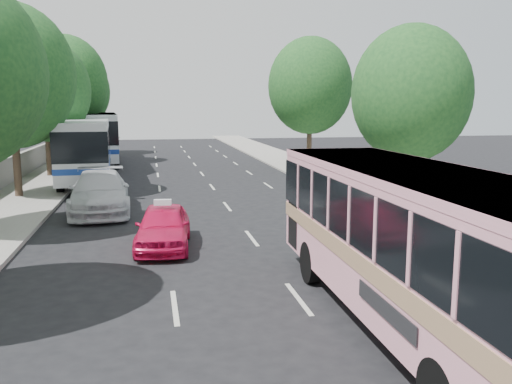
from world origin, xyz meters
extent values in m
plane|color=black|center=(0.00, 0.00, 0.00)|extent=(120.00, 120.00, 0.00)
cube|color=#9E998E|center=(-8.50, 20.00, 0.07)|extent=(4.00, 90.00, 0.15)
cube|color=#9E998E|center=(8.50, 20.00, 0.06)|extent=(4.00, 90.00, 0.12)
cube|color=#9E998E|center=(-10.30, 20.00, 0.90)|extent=(0.30, 90.00, 1.50)
cylinder|color=#38281E|center=(-8.70, 14.00, 1.90)|extent=(0.36, 0.36, 3.80)
ellipsoid|color=#18441D|center=(-8.70, 14.00, 5.90)|extent=(6.00, 6.00, 6.90)
sphere|color=#18441D|center=(-8.30, 13.70, 7.10)|extent=(3.90, 3.90, 3.90)
cylinder|color=#38281E|center=(-8.60, 22.00, 1.75)|extent=(0.36, 0.36, 3.50)
ellipsoid|color=#18441D|center=(-8.60, 22.00, 5.43)|extent=(5.52, 5.52, 6.35)
sphere|color=#18441D|center=(-8.20, 21.70, 6.53)|extent=(3.59, 3.59, 3.59)
cylinder|color=#38281E|center=(-8.50, 30.00, 2.00)|extent=(0.36, 0.36, 3.99)
ellipsoid|color=#18441D|center=(-8.50, 30.00, 6.20)|extent=(6.30, 6.30, 7.24)
sphere|color=#18441D|center=(-8.10, 29.70, 7.46)|extent=(4.09, 4.09, 4.09)
cylinder|color=#38281E|center=(-8.70, 38.00, 1.86)|extent=(0.36, 0.36, 3.72)
ellipsoid|color=#18441D|center=(-8.70, 38.00, 5.78)|extent=(5.88, 5.88, 6.76)
sphere|color=#18441D|center=(-8.30, 37.70, 6.96)|extent=(3.82, 3.82, 3.82)
cylinder|color=#38281E|center=(8.70, 8.00, 1.61)|extent=(0.36, 0.36, 3.23)
ellipsoid|color=#18441D|center=(8.70, 8.00, 5.01)|extent=(5.10, 5.10, 5.87)
sphere|color=#18441D|center=(9.10, 7.70, 6.04)|extent=(3.32, 3.31, 3.31)
cylinder|color=#38281E|center=(9.00, 24.00, 1.90)|extent=(0.36, 0.36, 3.80)
ellipsoid|color=#18441D|center=(9.00, 24.00, 5.90)|extent=(6.00, 6.00, 6.90)
sphere|color=#18441D|center=(9.40, 23.70, 7.10)|extent=(3.90, 3.90, 3.90)
cube|color=pink|center=(2.74, -4.00, 1.92)|extent=(2.68, 10.33, 2.76)
cube|color=#9E7A59|center=(2.74, -4.00, 1.60)|extent=(2.72, 10.35, 0.36)
cube|color=black|center=(2.74, -4.00, 2.42)|extent=(2.73, 10.36, 1.13)
cube|color=pink|center=(2.74, -4.00, 3.21)|extent=(2.70, 10.35, 0.16)
cylinder|color=black|center=(1.63, -0.90, 0.54)|extent=(0.32, 1.07, 1.07)
cylinder|color=black|center=(3.91, -0.92, 0.54)|extent=(0.32, 1.07, 1.07)
imported|color=#DC134C|center=(-2.00, 3.33, 0.70)|extent=(2.02, 4.23, 1.39)
imported|color=silver|center=(-4.50, 9.72, 0.87)|extent=(2.78, 6.10, 1.73)
cube|color=silver|center=(-6.04, 19.44, 2.12)|extent=(3.34, 12.37, 3.11)
cube|color=black|center=(-6.04, 19.44, 2.50)|extent=(3.39, 12.41, 1.53)
cube|color=navy|center=(-6.04, 19.44, 1.33)|extent=(3.38, 12.39, 0.31)
cube|color=silver|center=(-6.04, 19.44, 3.60)|extent=(3.36, 12.39, 0.14)
cylinder|color=black|center=(-7.43, 23.24, 0.56)|extent=(0.39, 1.14, 1.12)
cylinder|color=black|center=(-5.13, 23.38, 0.56)|extent=(0.39, 1.14, 1.12)
cylinder|color=black|center=(-6.93, 15.10, 0.56)|extent=(0.39, 1.14, 1.12)
cylinder|color=black|center=(-4.64, 15.24, 0.56)|extent=(0.39, 1.14, 1.12)
cube|color=white|center=(-6.30, 30.23, 2.24)|extent=(3.76, 13.15, 3.30)
cube|color=black|center=(-6.30, 30.23, 2.65)|extent=(3.81, 13.18, 1.62)
cube|color=navy|center=(-6.30, 30.23, 1.41)|extent=(3.80, 13.17, 0.32)
cube|color=white|center=(-6.30, 30.23, 3.82)|extent=(3.78, 13.17, 0.15)
cylinder|color=black|center=(-7.85, 34.23, 0.59)|extent=(0.44, 1.21, 1.19)
cylinder|color=black|center=(-5.40, 34.42, 0.59)|extent=(0.44, 1.21, 1.19)
cylinder|color=black|center=(-7.17, 25.61, 0.59)|extent=(0.44, 1.21, 1.19)
cylinder|color=black|center=(-4.72, 25.80, 0.59)|extent=(0.44, 1.21, 1.19)
cube|color=silver|center=(-2.00, 3.33, 1.48)|extent=(0.56, 0.23, 0.18)
camera|label=1|loc=(-2.34, -13.82, 4.53)|focal=38.00mm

